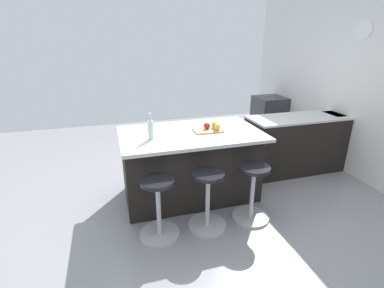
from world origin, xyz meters
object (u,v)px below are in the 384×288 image
stool_by_window (252,194)px  apple_red (207,126)px  cutting_board (208,130)px  apple_green (215,125)px  stool_middle (208,202)px  stool_near_camera (159,210)px  water_bottle (151,129)px  apple_yellow (217,127)px  kitchen_island (190,164)px  oven_range (269,117)px

stool_by_window → apple_red: apple_red is taller
cutting_board → apple_green: (-0.11, -0.04, 0.05)m
stool_middle → apple_red: bearing=-107.7°
stool_near_camera → apple_green: size_ratio=8.88×
apple_red → water_bottle: bearing=9.7°
cutting_board → water_bottle: size_ratio=1.15×
stool_by_window → stool_near_camera: 1.11m
stool_middle → water_bottle: size_ratio=2.19×
apple_green → apple_yellow: (0.00, 0.09, 0.00)m
kitchen_island → water_bottle: bearing=17.2°
stool_by_window → apple_yellow: size_ratio=7.98×
apple_red → stool_near_camera: bearing=41.3°
oven_range → cutting_board: (2.09, 1.95, 0.51)m
apple_red → water_bottle: size_ratio=0.27×
stool_by_window → cutting_board: (0.33, -0.65, 0.62)m
stool_by_window → water_bottle: 1.41m
oven_range → kitchen_island: (2.31, 1.89, 0.04)m
kitchen_island → apple_red: apple_red is taller
kitchen_island → water_bottle: 0.79m
kitchen_island → stool_near_camera: size_ratio=2.58×
apple_yellow → water_bottle: water_bottle is taller
cutting_board → apple_yellow: (-0.11, 0.05, 0.05)m
water_bottle → stool_by_window: bearing=152.7°
oven_range → stool_by_window: (1.75, 2.61, -0.11)m
oven_range → apple_green: (1.98, 1.91, 0.56)m
kitchen_island → cutting_board: size_ratio=4.90×
apple_red → apple_green: bearing=-171.6°
kitchen_island → apple_red: (-0.22, 0.04, 0.52)m
stool_middle → stool_near_camera: same height
stool_middle → cutting_board: cutting_board is taller
kitchen_island → stool_near_camera: 0.91m
stool_near_camera → apple_red: 1.22m
kitchen_island → apple_red: bearing=170.7°
stool_by_window → stool_middle: same height
kitchen_island → apple_green: 0.61m
oven_range → stool_middle: bearing=48.5°
oven_range → stool_near_camera: oven_range is taller
stool_middle → apple_yellow: 0.96m
stool_by_window → cutting_board: cutting_board is taller
apple_yellow → water_bottle: bearing=3.5°
cutting_board → apple_yellow: apple_yellow is taller
kitchen_island → water_bottle: (0.52, 0.16, 0.58)m
stool_near_camera → cutting_board: bearing=-139.9°
apple_yellow → oven_range: bearing=-134.7°
water_bottle → apple_yellow: bearing=-176.5°
kitchen_island → apple_green: apple_green is taller
apple_yellow → stool_near_camera: bearing=34.4°
stool_by_window → oven_range: bearing=-123.9°
cutting_board → apple_red: size_ratio=4.33×
oven_range → kitchen_island: 2.98m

